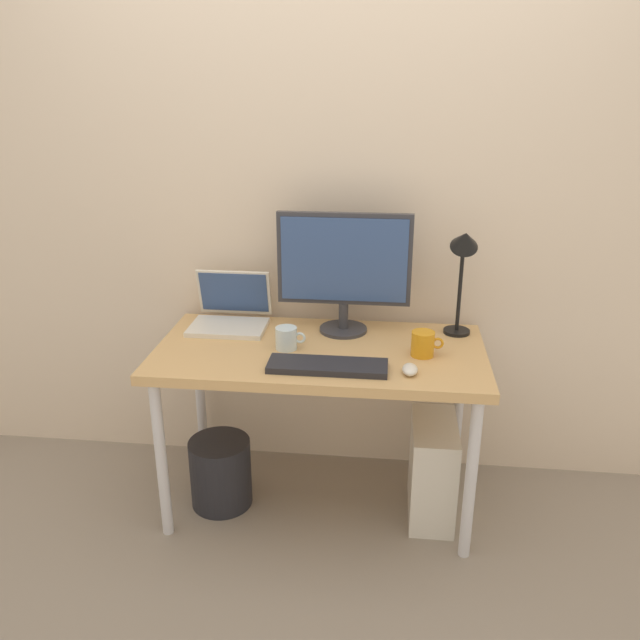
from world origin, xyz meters
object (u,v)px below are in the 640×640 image
object	(u,v)px
glass_cup	(287,338)
desk	(320,364)
desk_lamp	(463,257)
laptop	(231,312)
monitor	(344,266)
mouse	(410,369)
wastebasket	(221,472)
computer_tower	(432,469)
coffee_mug	(423,344)
keyboard	(328,366)

from	to	relation	value
glass_cup	desk	bearing A→B (deg)	7.94
desk_lamp	glass_cup	world-z (taller)	desk_lamp
desk_lamp	glass_cup	size ratio (longest dim) A/B	3.95
laptop	glass_cup	distance (m)	0.36
monitor	mouse	bearing A→B (deg)	-54.89
laptop	wastebasket	distance (m)	0.69
glass_cup	computer_tower	distance (m)	0.82
laptop	glass_cup	world-z (taller)	laptop
desk	monitor	world-z (taller)	monitor
desk	wastebasket	size ratio (longest dim) A/B	4.33
mouse	coffee_mug	xyz separation A→B (m)	(0.05, 0.17, 0.03)
mouse	laptop	bearing A→B (deg)	151.89
computer_tower	wastebasket	xyz separation A→B (m)	(-0.89, -0.03, -0.06)
glass_cup	wastebasket	distance (m)	0.69
keyboard	laptop	bearing A→B (deg)	139.03
keyboard	glass_cup	distance (m)	0.25
mouse	wastebasket	xyz separation A→B (m)	(-0.77, 0.15, -0.59)
coffee_mug	wastebasket	world-z (taller)	coffee_mug
coffee_mug	keyboard	bearing A→B (deg)	-155.17
laptop	desk_lamp	size ratio (longest dim) A/B	0.68
computer_tower	desk_lamp	bearing A→B (deg)	69.16
computer_tower	glass_cup	bearing A→B (deg)	-179.72
keyboard	coffee_mug	xyz separation A→B (m)	(0.35, 0.16, 0.04)
mouse	computer_tower	xyz separation A→B (m)	(0.12, 0.18, -0.53)
glass_cup	mouse	bearing A→B (deg)	-20.10
computer_tower	wastebasket	bearing A→B (deg)	-177.89
desk	coffee_mug	bearing A→B (deg)	-3.42
laptop	desk_lamp	xyz separation A→B (m)	(0.96, -0.02, 0.28)
wastebasket	desk	bearing A→B (deg)	6.49
coffee_mug	glass_cup	size ratio (longest dim) A/B	1.04
mouse	glass_cup	bearing A→B (deg)	159.90
keyboard	wastebasket	world-z (taller)	keyboard
laptop	desk_lamp	bearing A→B (deg)	-1.03
coffee_mug	computer_tower	size ratio (longest dim) A/B	0.30
monitor	coffee_mug	world-z (taller)	monitor
laptop	glass_cup	xyz separation A→B (m)	(0.28, -0.23, -0.01)
monitor	glass_cup	distance (m)	0.38
laptop	mouse	bearing A→B (deg)	-28.11
glass_cup	wastebasket	size ratio (longest dim) A/B	0.40
monitor	wastebasket	distance (m)	1.02
mouse	monitor	bearing A→B (deg)	125.11
glass_cup	computer_tower	xyz separation A→B (m)	(0.60, 0.00, -0.56)
mouse	coffee_mug	size ratio (longest dim) A/B	0.72
monitor	keyboard	bearing A→B (deg)	-94.16
desk	monitor	xyz separation A→B (m)	(0.08, 0.19, 0.35)
computer_tower	mouse	bearing A→B (deg)	-124.22
mouse	desk	bearing A→B (deg)	151.02
computer_tower	keyboard	bearing A→B (deg)	-157.86
coffee_mug	computer_tower	distance (m)	0.57
laptop	wastebasket	world-z (taller)	laptop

